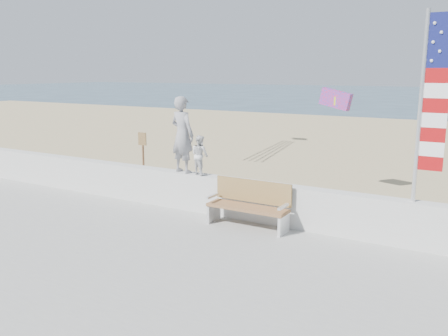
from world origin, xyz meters
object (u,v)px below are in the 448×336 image
at_px(bench, 249,204).
at_px(flag, 429,100).
at_px(adult, 182,135).
at_px(child, 200,155).

bearing_deg(bench, flag, 7.70).
height_order(adult, child, adult).
bearing_deg(flag, child, 180.00).
xyz_separation_m(child, bench, (1.56, -0.45, -0.86)).
relative_size(bench, flag, 0.51).
distance_m(adult, flag, 5.51).
relative_size(adult, child, 1.95).
height_order(adult, bench, adult).
height_order(child, flag, flag).
height_order(adult, flag, flag).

